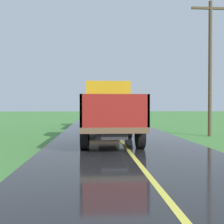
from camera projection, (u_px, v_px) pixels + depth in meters
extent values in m
cube|color=#2D2D30|center=(110.00, 129.00, 11.76)|extent=(0.90, 5.51, 0.24)
cube|color=brown|center=(110.00, 125.00, 11.76)|extent=(2.30, 5.80, 0.20)
cube|color=gold|center=(107.00, 101.00, 13.69)|extent=(2.10, 1.90, 1.90)
cube|color=black|center=(107.00, 96.00, 14.63)|extent=(1.79, 0.02, 0.76)
cube|color=maroon|center=(83.00, 110.00, 10.70)|extent=(0.08, 3.85, 1.10)
cube|color=maroon|center=(139.00, 110.00, 10.85)|extent=(0.08, 3.85, 1.10)
cube|color=maroon|center=(115.00, 111.00, 8.90)|extent=(2.30, 0.08, 1.10)
cube|color=maroon|center=(109.00, 110.00, 12.66)|extent=(2.30, 0.08, 1.10)
cylinder|color=black|center=(87.00, 129.00, 13.49)|extent=(0.28, 1.00, 1.00)
cylinder|color=black|center=(129.00, 128.00, 13.63)|extent=(0.28, 1.00, 1.00)
cylinder|color=black|center=(84.00, 136.00, 10.10)|extent=(0.28, 1.00, 1.00)
cylinder|color=black|center=(140.00, 135.00, 10.25)|extent=(0.28, 1.00, 1.00)
ellipsoid|color=#ABC81F|center=(107.00, 103.00, 9.82)|extent=(0.41, 0.50, 0.50)
ellipsoid|color=#A2C032|center=(92.00, 112.00, 11.47)|extent=(0.54, 0.65, 0.41)
ellipsoid|color=#9FB725|center=(92.00, 112.00, 11.81)|extent=(0.41, 0.48, 0.49)
ellipsoid|color=#9CBE2F|center=(124.00, 104.00, 10.33)|extent=(0.60, 0.56, 0.45)
ellipsoid|color=#9DC32A|center=(115.00, 119.00, 10.15)|extent=(0.41, 0.50, 0.44)
ellipsoid|color=#A8B72B|center=(99.00, 121.00, 10.02)|extent=(0.54, 0.66, 0.39)
cube|color=#2D2D30|center=(101.00, 120.00, 20.94)|extent=(0.90, 5.51, 0.24)
cube|color=brown|center=(101.00, 117.00, 20.93)|extent=(2.30, 5.80, 0.20)
cube|color=#1E479E|center=(100.00, 104.00, 22.86)|extent=(2.10, 1.90, 1.90)
cube|color=black|center=(100.00, 100.00, 23.81)|extent=(1.78, 0.02, 0.76)
cube|color=#232328|center=(86.00, 109.00, 19.88)|extent=(0.08, 3.85, 1.10)
cube|color=#232328|center=(117.00, 109.00, 20.03)|extent=(0.08, 3.85, 1.10)
cube|color=#232328|center=(102.00, 109.00, 18.07)|extent=(2.30, 0.08, 1.10)
cube|color=#232328|center=(101.00, 108.00, 21.83)|extent=(2.30, 0.08, 1.10)
cylinder|color=black|center=(88.00, 120.00, 22.66)|extent=(0.28, 1.00, 1.00)
cylinder|color=black|center=(113.00, 120.00, 22.81)|extent=(0.28, 1.00, 1.00)
cylinder|color=black|center=(87.00, 122.00, 19.28)|extent=(0.28, 1.00, 1.00)
cylinder|color=black|center=(116.00, 122.00, 19.42)|extent=(0.28, 1.00, 1.00)
ellipsoid|color=#9CC125|center=(103.00, 109.00, 21.47)|extent=(0.59, 0.71, 0.42)
ellipsoid|color=#9EC632|center=(106.00, 109.00, 19.88)|extent=(0.59, 0.63, 0.39)
ellipsoid|color=#A2CD2D|center=(99.00, 114.00, 19.91)|extent=(0.54, 0.62, 0.46)
ellipsoid|color=#9AC123|center=(91.00, 115.00, 18.38)|extent=(0.58, 0.57, 0.44)
ellipsoid|color=#9CB62B|center=(111.00, 105.00, 20.03)|extent=(0.58, 0.57, 0.44)
ellipsoid|color=#A4B732|center=(105.00, 114.00, 18.74)|extent=(0.41, 0.43, 0.49)
ellipsoid|color=#A4CD34|center=(102.00, 114.00, 18.60)|extent=(0.58, 0.60, 0.50)
ellipsoid|color=#ABC52F|center=(111.00, 109.00, 19.76)|extent=(0.58, 0.73, 0.44)
ellipsoid|color=#95C031|center=(113.00, 105.00, 20.54)|extent=(0.56, 0.55, 0.42)
ellipsoid|color=#A5BF28|center=(95.00, 109.00, 20.44)|extent=(0.45, 0.56, 0.52)
cylinder|color=brown|center=(210.00, 69.00, 15.26)|extent=(0.20, 0.20, 7.58)
cube|color=brown|center=(210.00, 8.00, 15.19)|extent=(2.17, 0.12, 0.12)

